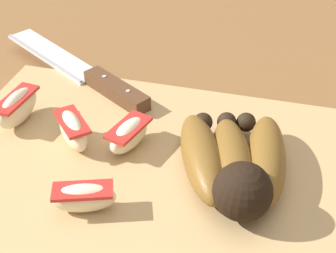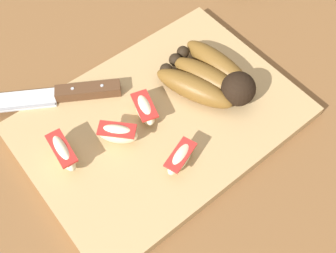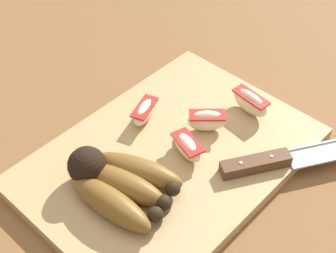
# 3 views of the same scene
# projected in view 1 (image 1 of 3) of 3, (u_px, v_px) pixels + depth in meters

# --- Properties ---
(ground_plane) EXTENTS (6.00, 6.00, 0.00)m
(ground_plane) POSITION_uv_depth(u_px,v_px,m) (140.00, 174.00, 0.51)
(ground_plane) COLOR brown
(cutting_board) EXTENTS (0.41, 0.29, 0.02)m
(cutting_board) POSITION_uv_depth(u_px,v_px,m) (140.00, 169.00, 0.50)
(cutting_board) COLOR tan
(cutting_board) RESTS_ON ground_plane
(banana_bunch) EXTENTS (0.13, 0.15, 0.06)m
(banana_bunch) POSITION_uv_depth(u_px,v_px,m) (235.00, 163.00, 0.46)
(banana_bunch) COLOR black
(banana_bunch) RESTS_ON cutting_board
(chefs_knife) EXTENTS (0.25, 0.17, 0.02)m
(chefs_knife) POSITION_uv_depth(u_px,v_px,m) (92.00, 77.00, 0.61)
(chefs_knife) COLOR silver
(chefs_knife) RESTS_ON cutting_board
(apple_wedge_near) EXTENTS (0.03, 0.07, 0.04)m
(apple_wedge_near) POSITION_uv_depth(u_px,v_px,m) (18.00, 107.00, 0.54)
(apple_wedge_near) COLOR beige
(apple_wedge_near) RESTS_ON cutting_board
(apple_wedge_middle) EXTENTS (0.06, 0.04, 0.03)m
(apple_wedge_middle) POSITION_uv_depth(u_px,v_px,m) (83.00, 197.00, 0.43)
(apple_wedge_middle) COLOR beige
(apple_wedge_middle) RESTS_ON cutting_board
(apple_wedge_far) EXTENTS (0.04, 0.06, 0.03)m
(apple_wedge_far) POSITION_uv_depth(u_px,v_px,m) (129.00, 134.00, 0.50)
(apple_wedge_far) COLOR beige
(apple_wedge_far) RESTS_ON cutting_board
(apple_wedge_extra) EXTENTS (0.06, 0.06, 0.04)m
(apple_wedge_extra) POSITION_uv_depth(u_px,v_px,m) (73.00, 130.00, 0.50)
(apple_wedge_extra) COLOR beige
(apple_wedge_extra) RESTS_ON cutting_board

